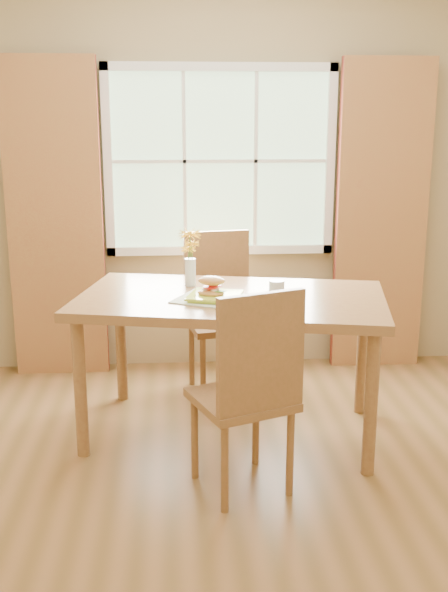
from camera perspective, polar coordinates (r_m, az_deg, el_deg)
room at (r=3.10m, az=2.00°, el=6.17°), size 4.24×3.84×2.74m
window at (r=4.94m, az=-0.33°, el=11.05°), size 1.62×0.06×1.32m
curtain_left at (r=4.95m, az=-13.72°, el=5.99°), size 0.65×0.08×2.20m
curtain_right at (r=5.10m, az=12.83°, el=6.28°), size 0.65×0.08×2.20m
dining_table at (r=3.90m, az=0.60°, el=-1.19°), size 1.86×1.29×0.83m
chair_near at (r=3.29m, az=2.19°, el=-7.37°), size 0.56×0.56×1.05m
chair_far at (r=4.62m, az=-0.33°, el=-0.72°), size 0.51×0.51×1.07m
placemat at (r=3.78m, az=-0.45°, el=-0.31°), size 0.55×0.50×0.01m
plate at (r=3.79m, az=-0.77°, el=-0.11°), size 0.34×0.34×0.01m
croissant_sandwich at (r=3.77m, az=-1.05°, el=0.79°), size 0.18×0.15×0.11m
water_glass at (r=3.71m, az=4.35°, el=0.29°), size 0.08×0.08×0.13m
flower_vase at (r=4.07m, az=-2.81°, el=3.63°), size 0.14×0.14×0.34m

